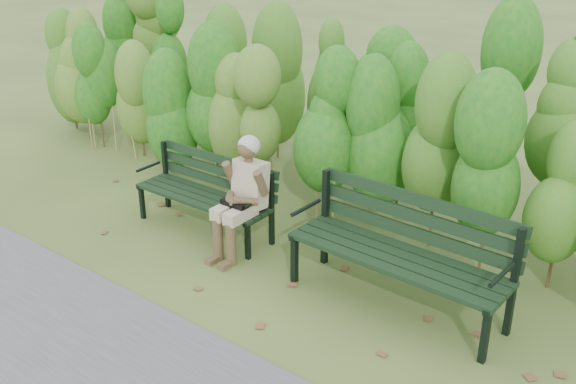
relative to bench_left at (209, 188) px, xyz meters
The scene contains 6 objects.
ground 1.28m from the bench_left, 20.82° to the right, with size 80.00×80.00×0.00m, color #3D4E23.
hedge_band 1.98m from the bench_left, 52.29° to the left, with size 11.04×1.67×2.42m.
leaf_litter 1.20m from the bench_left, 11.35° to the right, with size 5.41×1.93×0.01m.
bench_left is the anchor object (origin of this frame).
bench_right 2.30m from the bench_left, ahead, with size 1.94×0.68×0.96m.
seated_woman 0.66m from the bench_left, 13.79° to the right, with size 0.47×0.69×1.18m.
Camera 1 is at (3.51, -4.14, 3.28)m, focal length 42.00 mm.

